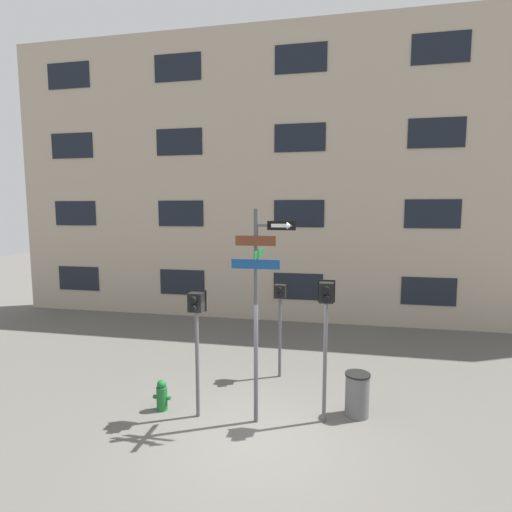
{
  "coord_description": "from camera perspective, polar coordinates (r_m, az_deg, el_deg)",
  "views": [
    {
      "loc": [
        1.41,
        -7.12,
        4.39
      ],
      "look_at": [
        -0.14,
        0.6,
        3.48
      ],
      "focal_mm": 28.0,
      "sensor_mm": 36.0,
      "label": 1
    }
  ],
  "objects": [
    {
      "name": "pedestrian_signal_right",
      "position": [
        8.26,
        9.96,
        -8.16
      ],
      "size": [
        0.34,
        0.4,
        2.97
      ],
      "color": "#4C4C51",
      "rests_on": "ground_plane"
    },
    {
      "name": "pedestrian_signal_left",
      "position": [
        8.49,
        -8.51,
        -9.0
      ],
      "size": [
        0.36,
        0.4,
        2.72
      ],
      "color": "#4C4C51",
      "rests_on": "ground_plane"
    },
    {
      "name": "ground_plane",
      "position": [
        8.48,
        0.15,
        -24.59
      ],
      "size": [
        60.0,
        60.0,
        0.0
      ],
      "primitive_type": "plane",
      "color": "#595651"
    },
    {
      "name": "street_sign_pole",
      "position": [
        8.04,
        0.39,
        -5.83
      ],
      "size": [
        1.28,
        0.97,
        4.41
      ],
      "color": "#4C4C51",
      "rests_on": "ground_plane"
    },
    {
      "name": "pedestrian_signal_across",
      "position": [
        10.45,
        3.46,
        -7.0
      ],
      "size": [
        0.36,
        0.4,
        2.5
      ],
      "color": "#4C4C51",
      "rests_on": "ground_plane"
    },
    {
      "name": "building_facade",
      "position": [
        15.81,
        6.31,
        11.19
      ],
      "size": [
        24.0,
        0.64,
        11.35
      ],
      "color": "tan",
      "rests_on": "ground_plane"
    },
    {
      "name": "fire_hydrant",
      "position": [
        9.53,
        -13.29,
        -18.81
      ],
      "size": [
        0.4,
        0.24,
        0.69
      ],
      "color": "#196028",
      "rests_on": "ground_plane"
    },
    {
      "name": "trash_bin",
      "position": [
        9.27,
        14.26,
        -18.62
      ],
      "size": [
        0.53,
        0.53,
        0.94
      ],
      "color": "#59595B",
      "rests_on": "ground_plane"
    }
  ]
}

